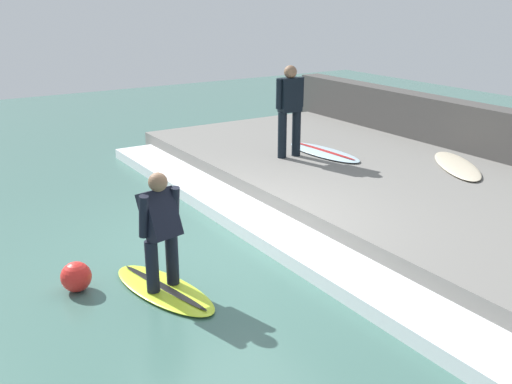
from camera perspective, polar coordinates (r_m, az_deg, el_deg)
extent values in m
plane|color=#426B60|center=(8.21, -2.48, -5.13)|extent=(28.00, 28.00, 0.00)
cube|color=slate|center=(10.04, 13.75, 0.03)|extent=(4.40, 10.97, 0.40)
cube|color=#474442|center=(11.76, 22.33, 4.14)|extent=(0.50, 11.52, 1.29)
cube|color=white|center=(8.49, 1.32, -3.62)|extent=(0.78, 10.42, 0.19)
ellipsoid|color=#BFE02D|center=(7.09, -8.78, -9.13)|extent=(0.94, 1.76, 0.06)
ellipsoid|color=black|center=(7.07, -8.79, -8.90)|extent=(0.43, 1.53, 0.01)
cylinder|color=black|center=(7.01, -7.99, -6.34)|extent=(0.15, 0.15, 0.61)
cylinder|color=black|center=(6.87, -9.86, -7.00)|extent=(0.15, 0.15, 0.61)
cube|color=black|center=(6.71, -9.16, -2.13)|extent=(0.44, 0.46, 0.60)
sphere|color=#846047|center=(6.59, -9.33, 0.93)|extent=(0.21, 0.21, 0.21)
cylinder|color=black|center=(6.81, -7.76, -1.44)|extent=(0.11, 0.18, 0.50)
cylinder|color=black|center=(6.59, -10.64, -2.30)|extent=(0.11, 0.18, 0.50)
cylinder|color=black|center=(11.07, 3.86, 5.58)|extent=(0.16, 0.16, 0.84)
cylinder|color=black|center=(10.91, 2.51, 5.42)|extent=(0.16, 0.16, 0.84)
cube|color=black|center=(10.85, 3.26, 9.22)|extent=(0.41, 0.27, 0.61)
sphere|color=#846047|center=(10.79, 3.30, 11.35)|extent=(0.23, 0.23, 0.23)
cylinder|color=black|center=(10.97, 4.27, 9.49)|extent=(0.11, 0.12, 0.54)
cylinder|color=black|center=(10.73, 2.23, 9.32)|extent=(0.11, 0.12, 0.54)
ellipsoid|color=silver|center=(11.35, 6.47, 3.80)|extent=(0.71, 1.84, 0.06)
ellipsoid|color=#B21E1E|center=(11.34, 6.48, 3.96)|extent=(0.21, 1.66, 0.01)
ellipsoid|color=beige|center=(10.97, 18.59, 2.41)|extent=(1.53, 1.88, 0.06)
sphere|color=red|center=(7.26, -16.76, -7.73)|extent=(0.35, 0.35, 0.35)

